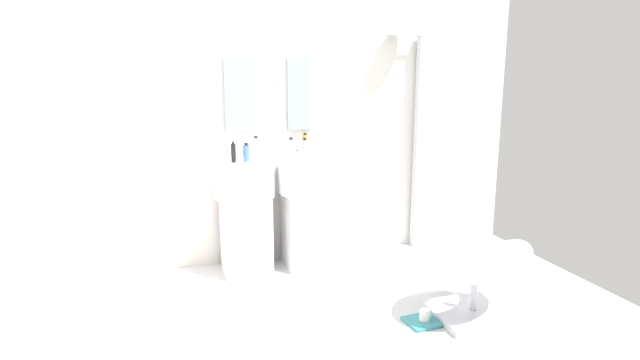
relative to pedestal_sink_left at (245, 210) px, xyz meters
The scene contains 18 objects.
ground_plane 1.48m from the pedestal_sink_left, 78.38° to the right, with size 4.80×3.60×0.04m, color silver.
rear_partition 0.85m from the pedestal_sink_left, 48.30° to the left, with size 4.80×0.10×2.60m, color silver.
pedestal_sink_left is the anchor object (origin of this frame).
pedestal_sink_right 0.55m from the pedestal_sink_left, ahead, with size 0.51×0.51×1.10m.
vanity_mirror_left 0.99m from the pedestal_sink_left, 90.00° to the left, with size 0.22×0.03×0.63m, color #8C9EA8.
vanity_mirror_right 1.13m from the pedestal_sink_left, 23.47° to the left, with size 0.22×0.03×0.63m, color #8C9EA8.
shower_column 1.82m from the pedestal_sink_left, ahead, with size 0.49×0.24×2.05m.
lounge_chair 1.93m from the pedestal_sink_left, 43.50° to the right, with size 1.03×1.03×0.65m.
towel_rack 1.65m from the pedestal_sink_left, 133.34° to the right, with size 0.37×0.22×0.95m.
area_rug 1.69m from the pedestal_sink_left, 55.82° to the right, with size 1.10×0.86×0.01m, color #B2B2B7.
magazine_teal 1.73m from the pedestal_sink_left, 52.80° to the right, with size 0.21×0.21×0.02m, color teal.
coffee_mug 1.73m from the pedestal_sink_left, 52.24° to the right, with size 0.07×0.07×0.10m, color white.
soap_bottle_blue 0.54m from the pedestal_sink_left, 89.31° to the right, with size 0.05×0.05×0.15m.
soap_bottle_clear 0.67m from the pedestal_sink_left, ahead, with size 0.06×0.06×0.16m.
soap_bottle_white 0.54m from the pedestal_sink_left, 28.21° to the left, with size 0.05×0.05×0.18m.
soap_bottle_amber 0.81m from the pedestal_sink_left, 17.32° to the left, with size 0.05×0.05×0.17m.
soap_bottle_black 0.55m from the pedestal_sink_left, 123.06° to the right, with size 0.04×0.04×0.17m.
soap_bottle_grey 0.73m from the pedestal_sink_left, 13.24° to the right, with size 0.05×0.05×0.17m.
Camera 1 is at (-0.90, -2.87, 1.71)m, focal length 28.82 mm.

